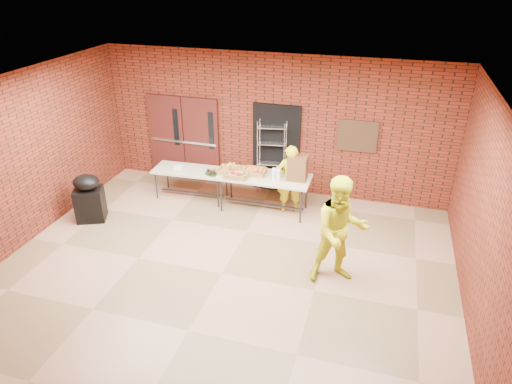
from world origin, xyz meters
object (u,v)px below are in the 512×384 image
at_px(table_right, 264,179).
at_px(coffee_dispenser, 298,168).
at_px(table_left, 191,172).
at_px(covered_grill, 89,198).
at_px(wire_rack, 272,158).
at_px(volunteer_woman, 290,179).
at_px(volunteer_man, 340,231).

distance_m(table_right, coffee_dispenser, 0.78).
xyz_separation_m(table_left, coffee_dispenser, (2.46, -0.03, 0.44)).
xyz_separation_m(table_right, covered_grill, (-3.40, -1.43, -0.23)).
xyz_separation_m(wire_rack, volunteer_woman, (0.61, -0.79, -0.11)).
bearing_deg(covered_grill, volunteer_man, -29.34).
height_order(wire_rack, volunteer_woman, wire_rack).
bearing_deg(table_left, wire_rack, 22.41).
xyz_separation_m(wire_rack, table_left, (-1.69, -0.79, -0.24)).
bearing_deg(coffee_dispenser, table_right, -174.20).
height_order(coffee_dispenser, volunteer_woman, volunteer_woman).
xyz_separation_m(wire_rack, coffee_dispenser, (0.77, -0.82, 0.20)).
bearing_deg(table_left, covered_grill, -139.62).
relative_size(wire_rack, table_left, 1.02).
distance_m(table_left, volunteer_man, 4.18).
bearing_deg(covered_grill, table_left, 19.68).
height_order(table_right, volunteer_man, volunteer_man).
distance_m(wire_rack, covered_grill, 4.07).
relative_size(coffee_dispenser, volunteer_man, 0.27).
bearing_deg(covered_grill, coffee_dispenser, -3.20).
bearing_deg(table_right, coffee_dispenser, 5.40).
distance_m(table_left, coffee_dispenser, 2.50).
xyz_separation_m(table_left, covered_grill, (-1.64, -1.53, -0.12)).
relative_size(wire_rack, table_right, 0.89).
xyz_separation_m(wire_rack, table_right, (0.07, -0.89, -0.13)).
distance_m(table_left, volunteer_woman, 2.31).
bearing_deg(volunteer_man, wire_rack, 102.18).
distance_m(table_left, table_right, 1.77).
relative_size(table_right, volunteer_woman, 1.29).
relative_size(wire_rack, covered_grill, 1.71).
bearing_deg(wire_rack, volunteer_woman, -62.11).
relative_size(table_left, volunteer_woman, 1.12).
distance_m(table_right, volunteer_man, 2.72).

